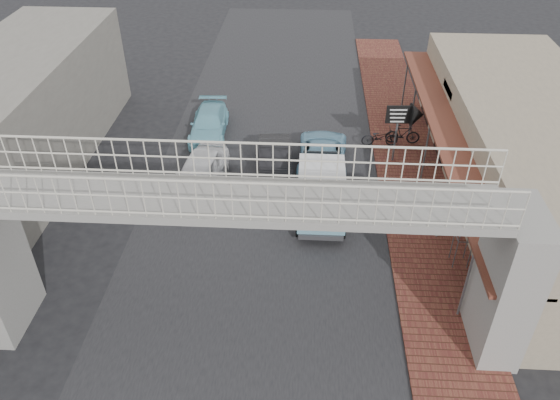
# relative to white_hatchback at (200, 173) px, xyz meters

# --- Properties ---
(ground) EXTENTS (120.00, 120.00, 0.00)m
(ground) POSITION_rel_white_hatchback_xyz_m (2.80, -3.89, -0.75)
(ground) COLOR black
(ground) RESTS_ON ground
(road_strip) EXTENTS (10.00, 60.00, 0.01)m
(road_strip) POSITION_rel_white_hatchback_xyz_m (2.80, -3.89, -0.74)
(road_strip) COLOR black
(road_strip) RESTS_ON ground
(sidewalk) EXTENTS (3.00, 40.00, 0.10)m
(sidewalk) POSITION_rel_white_hatchback_xyz_m (9.30, -0.89, -0.70)
(sidewalk) COLOR brown
(sidewalk) RESTS_ON ground
(shophouse_row) EXTENTS (7.20, 18.00, 4.00)m
(shophouse_row) POSITION_rel_white_hatchback_xyz_m (13.77, 0.11, 1.26)
(shophouse_row) COLOR gray
(shophouse_row) RESTS_ON ground
(footbridge) EXTENTS (16.40, 2.40, 6.34)m
(footbridge) POSITION_rel_white_hatchback_xyz_m (2.80, -7.89, 2.43)
(footbridge) COLOR gray
(footbridge) RESTS_ON ground
(building_far_left) EXTENTS (5.00, 14.00, 5.00)m
(building_far_left) POSITION_rel_white_hatchback_xyz_m (-8.20, 2.11, 1.75)
(building_far_left) COLOR gray
(building_far_left) RESTS_ON ground
(white_hatchback) EXTENTS (2.32, 4.58, 1.50)m
(white_hatchback) POSITION_rel_white_hatchback_xyz_m (0.00, 0.00, 0.00)
(white_hatchback) COLOR white
(white_hatchback) RESTS_ON ground
(dark_sedan) EXTENTS (1.86, 4.33, 1.39)m
(dark_sedan) POSITION_rel_white_hatchback_xyz_m (3.19, 1.24, -0.05)
(dark_sedan) COLOR black
(dark_sedan) RESTS_ON ground
(angkot_curb) EXTENTS (2.37, 4.80, 1.31)m
(angkot_curb) POSITION_rel_white_hatchback_xyz_m (5.30, 2.15, -0.09)
(angkot_curb) COLOR #72A8C5
(angkot_curb) RESTS_ON ground
(angkot_far) EXTENTS (1.89, 4.31, 1.23)m
(angkot_far) POSITION_rel_white_hatchback_xyz_m (-0.39, 4.76, -0.13)
(angkot_far) COLOR #7DC6D9
(angkot_far) RESTS_ON ground
(angkot_van) EXTENTS (1.93, 4.15, 2.03)m
(angkot_van) POSITION_rel_white_hatchback_xyz_m (5.21, -1.68, 0.54)
(angkot_van) COLOR black
(angkot_van) RESTS_ON ground
(motorcycle_near) EXTENTS (1.83, 0.76, 0.94)m
(motorcycle_near) POSITION_rel_white_hatchback_xyz_m (8.10, 3.98, -0.18)
(motorcycle_near) COLOR black
(motorcycle_near) RESTS_ON sidewalk
(motorcycle_far) EXTENTS (1.69, 0.52, 1.01)m
(motorcycle_far) POSITION_rel_white_hatchback_xyz_m (9.24, 4.28, -0.14)
(motorcycle_far) COLOR black
(motorcycle_far) RESTS_ON sidewalk
(street_clock) EXTENTS (0.71, 0.57, 2.89)m
(street_clock) POSITION_rel_white_hatchback_xyz_m (10.22, -4.39, 1.75)
(street_clock) COLOR #59595B
(street_clock) RESTS_ON sidewalk
(arrow_sign) EXTENTS (1.69, 1.07, 2.92)m
(arrow_sign) POSITION_rel_white_hatchback_xyz_m (9.33, 2.64, 1.71)
(arrow_sign) COLOR #59595B
(arrow_sign) RESTS_ON sidewalk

